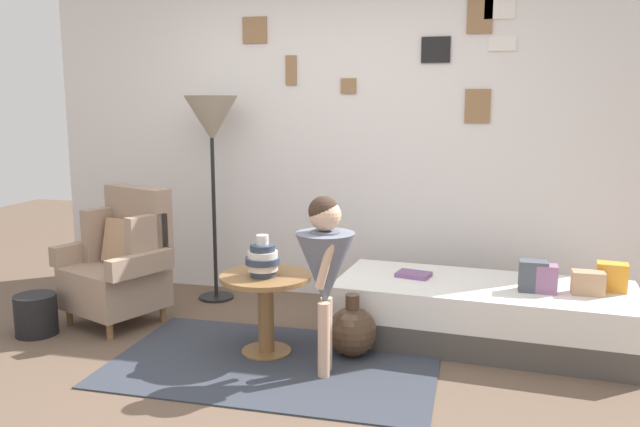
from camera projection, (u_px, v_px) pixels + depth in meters
ground_plane at (251, 395)px, 3.44m from camera, size 12.00×12.00×0.00m
gallery_wall at (333, 137)px, 5.09m from camera, size 4.80×0.12×2.60m
rug at (274, 363)px, 3.85m from camera, size 1.96×1.21×0.01m
armchair at (122, 262)px, 4.56m from camera, size 0.89×0.79×0.97m
daybed at (483, 313)px, 4.17m from camera, size 1.96×0.95×0.40m
pillow_head at (612, 277)px, 3.98m from camera, size 0.20×0.14×0.18m
pillow_mid at (588, 283)px, 3.90m from camera, size 0.19×0.12×0.15m
pillow_back at (541, 278)px, 3.95m from camera, size 0.20×0.13×0.18m
pillow_extra at (533, 276)px, 3.96m from camera, size 0.18×0.12×0.20m
side_table at (266, 297)px, 3.96m from camera, size 0.57×0.57×0.51m
vase_striped at (263, 260)px, 3.88m from camera, size 0.22×0.22×0.26m
floor_lamp at (212, 125)px, 4.93m from camera, size 0.42×0.42×1.63m
person_child at (325, 263)px, 3.59m from camera, size 0.34×0.34×1.06m
book_on_daybed at (414, 274)px, 4.31m from camera, size 0.25×0.21×0.03m
demijohn_near at (352, 331)px, 3.95m from camera, size 0.31×0.31×0.40m
magazine_basket at (36, 315)px, 4.33m from camera, size 0.28×0.28×0.28m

